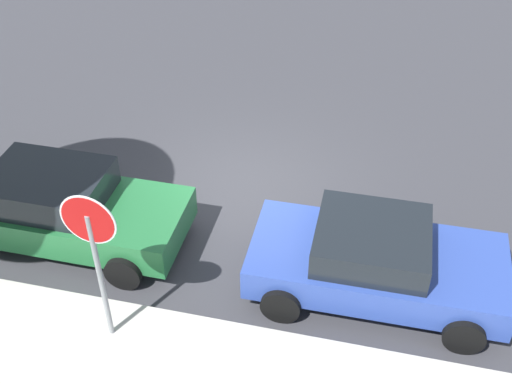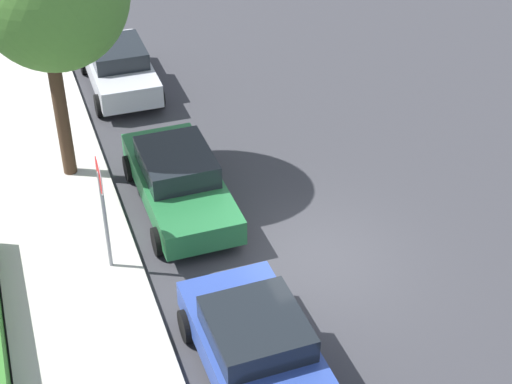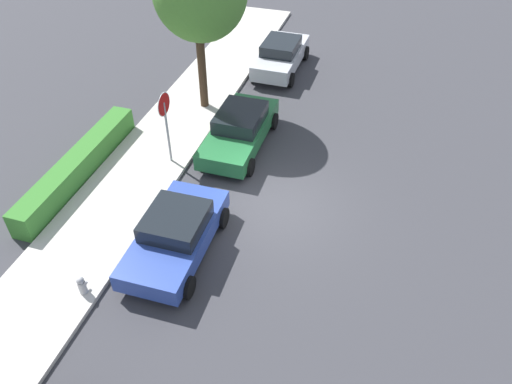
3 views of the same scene
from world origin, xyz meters
TOP-DOWN VIEW (x-y plane):
  - ground_plane at (0.00, 0.00)m, footprint 60.00×60.00m
  - stop_sign at (1.07, 4.14)m, footprint 0.81×0.08m
  - parked_car_green at (2.86, 2.17)m, footprint 4.49×2.01m
  - parked_car_blue at (-2.73, 2.21)m, footprint 4.12×2.12m

SIDE VIEW (x-z plane):
  - ground_plane at x=0.00m, z-range 0.00..0.00m
  - parked_car_blue at x=-2.73m, z-range 0.01..1.37m
  - parked_car_green at x=2.86m, z-range 0.01..1.43m
  - stop_sign at x=1.07m, z-range 0.54..3.37m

